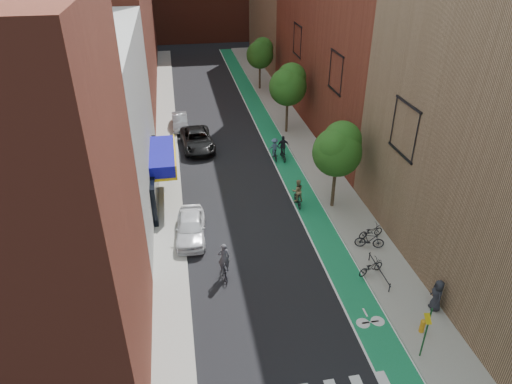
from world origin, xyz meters
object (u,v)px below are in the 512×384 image
parked_car_white (191,227)px  cyclist_lane_near (297,195)px  parked_car_black (197,140)px  parked_car_silver (180,121)px  cyclist_lead (224,265)px  pedestrian (437,295)px  fire_hydrant (423,325)px  cyclist_lane_mid (283,151)px  cyclist_lane_far (275,150)px

parked_car_white → cyclist_lane_near: size_ratio=2.25×
parked_car_black → cyclist_lane_near: cyclist_lane_near is taller
parked_car_silver → cyclist_lead: (1.68, -23.15, 0.11)m
parked_car_white → pedestrian: bearing=-32.0°
parked_car_white → fire_hydrant: size_ratio=5.85×
cyclist_lane_mid → cyclist_lane_far: size_ratio=1.11×
cyclist_lane_far → fire_hydrant: size_ratio=2.46×
cyclist_lane_mid → fire_hydrant: 20.56m
cyclist_lane_near → pedestrian: (4.40, -11.51, 0.21)m
parked_car_white → parked_car_silver: (0.00, 18.94, -0.09)m
parked_car_white → parked_car_silver: parked_car_white is taller
cyclist_lead → cyclist_lane_mid: bearing=-118.2°
parked_car_silver → fire_hydrant: parked_car_silver is taller
parked_car_black → fire_hydrant: parked_car_black is taller
cyclist_lead → cyclist_lane_mid: (6.85, 14.36, 0.01)m
cyclist_lane_mid → fire_hydrant: size_ratio=2.73×
cyclist_lane_far → fire_hydrant: bearing=98.8°
parked_car_black → cyclist_lead: cyclist_lead is taller
cyclist_lane_far → pedestrian: size_ratio=1.05×
parked_car_white → cyclist_lane_mid: 13.26m
cyclist_lead → cyclist_lane_mid: cyclist_lead is taller
parked_car_white → parked_car_silver: size_ratio=1.09×
cyclist_lane_near → pedestrian: bearing=108.8°
cyclist_lane_mid → fire_hydrant: cyclist_lane_mid is taller
parked_car_silver → cyclist_lane_far: size_ratio=2.18×
parked_car_white → pedestrian: size_ratio=2.50×
cyclist_lane_far → parked_car_white: bearing=53.4°
parked_car_white → parked_car_silver: 18.94m
parked_car_silver → cyclist_lane_mid: (8.52, -8.78, 0.12)m
parked_car_black → pedestrian: size_ratio=3.18×
parked_car_black → pedestrian: 25.17m
cyclist_lead → parked_car_black: bearing=-91.8°
parked_car_white → cyclist_lead: size_ratio=2.06×
parked_car_black → pedestrian: pedestrian is taller
parked_car_black → fire_hydrant: bearing=-72.3°
parked_car_white → cyclist_lane_mid: cyclist_lane_mid is taller
cyclist_lead → cyclist_lane_far: size_ratio=1.15×
parked_car_white → cyclist_lead: cyclist_lead is taller
parked_car_white → pedestrian: 15.12m
parked_car_black → cyclist_lead: size_ratio=2.62×
cyclist_lead → fire_hydrant: (9.10, -6.07, -0.23)m
fire_hydrant → cyclist_lane_far: bearing=98.2°
cyclist_lane_mid → parked_car_white: bearing=50.8°
parked_car_silver → pedestrian: pedestrian is taller
parked_car_black → cyclist_lane_near: size_ratio=2.87×
cyclist_lead → pedestrian: bearing=153.1°
fire_hydrant → cyclist_lane_near: bearing=103.0°
parked_car_white → fire_hydrant: bearing=-39.4°
cyclist_lane_near → pedestrian: 12.32m
cyclist_lane_near → cyclist_lane_far: (0.00, 7.70, -0.02)m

